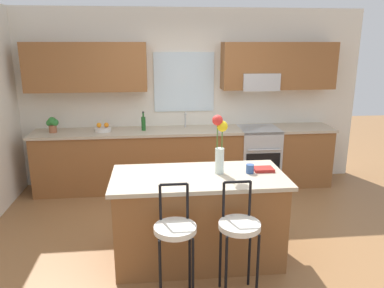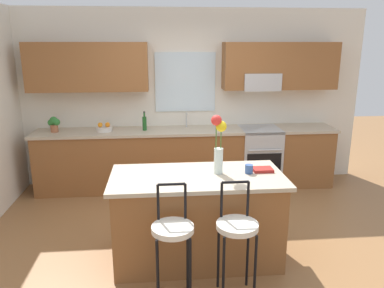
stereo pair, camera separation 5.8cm
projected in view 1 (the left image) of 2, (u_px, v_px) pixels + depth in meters
The scene contains 14 objects.
ground_plane at pixel (199, 241), 4.29m from camera, with size 14.00×14.00×0.00m, color olive.
back_wall_assembly at pixel (186, 88), 5.80m from camera, with size 5.60×0.50×2.70m.
counter_run at pixel (186, 158), 5.80m from camera, with size 4.56×0.64×0.92m.
sink_faucet at pixel (185, 118), 5.78m from camera, with size 0.02×0.13×0.23m.
oven_range at pixel (258, 157), 5.89m from camera, with size 0.60×0.64×0.92m.
kitchen_island at pixel (198, 217), 3.84m from camera, with size 1.73×0.84×0.92m.
bar_stool_near at pixel (175, 234), 3.16m from camera, with size 0.36×0.36×1.04m.
bar_stool_middle at pixel (239, 230), 3.21m from camera, with size 0.36×0.36×1.04m.
flower_vase at pixel (220, 141), 3.69m from camera, with size 0.16×0.11×0.60m.
mug_ceramic at pixel (250, 169), 3.77m from camera, with size 0.08×0.08×0.09m, color #33518C.
cookbook at pixel (263, 169), 3.84m from camera, with size 0.20×0.15×0.03m, color maroon.
fruit_bowl_oranges at pixel (103, 129), 5.55m from camera, with size 0.24×0.24×0.13m.
bottle_olive_oil at pixel (143, 123), 5.59m from camera, with size 0.06×0.06×0.28m.
potted_plant_small at pixel (52, 124), 5.45m from camera, with size 0.18×0.12×0.23m.
Camera 1 is at (-0.49, -3.82, 2.19)m, focal length 35.07 mm.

